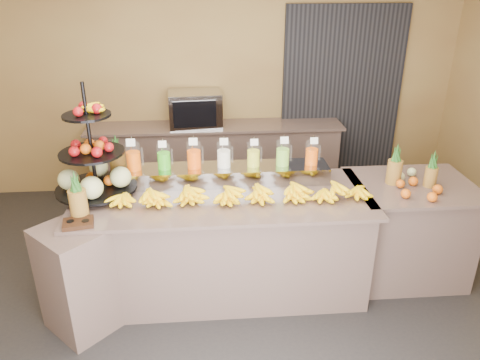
{
  "coord_description": "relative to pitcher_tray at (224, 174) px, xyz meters",
  "views": [
    {
      "loc": [
        -0.13,
        -3.22,
        2.68
      ],
      "look_at": [
        0.15,
        0.3,
        1.07
      ],
      "focal_mm": 35.0,
      "sensor_mm": 36.0,
      "label": 1
    }
  ],
  "objects": [
    {
      "name": "banana_heap",
      "position": [
        0.13,
        -0.35,
        0.01
      ],
      "size": [
        2.17,
        0.2,
        0.18
      ],
      "color": "yellow",
      "rests_on": "buffet_counter"
    },
    {
      "name": "buffet_counter",
      "position": [
        -0.14,
        -0.32,
        -0.54
      ],
      "size": [
        2.75,
        1.25,
        0.93
      ],
      "color": "gray",
      "rests_on": "ground"
    },
    {
      "name": "juice_pitcher_milk",
      "position": [
        -0.0,
        -0.0,
        0.17
      ],
      "size": [
        0.12,
        0.13,
        0.29
      ],
      "color": "silver",
      "rests_on": "pitcher_tray"
    },
    {
      "name": "room_envelope",
      "position": [
        0.16,
        0.21,
        0.87
      ],
      "size": [
        6.04,
        5.02,
        2.82
      ],
      "color": "brown",
      "rests_on": "ground"
    },
    {
      "name": "ground",
      "position": [
        -0.03,
        -0.58,
        -1.01
      ],
      "size": [
        6.0,
        6.0,
        0.0
      ],
      "primitive_type": "plane",
      "color": "black",
      "rests_on": "ground"
    },
    {
      "name": "back_ledge",
      "position": [
        -0.03,
        1.67,
        -0.54
      ],
      "size": [
        3.1,
        0.55,
        0.93
      ],
      "color": "gray",
      "rests_on": "ground"
    },
    {
      "name": "juice_pitcher_orange_a",
      "position": [
        -0.78,
        -0.0,
        0.18
      ],
      "size": [
        0.13,
        0.13,
        0.31
      ],
      "color": "silver",
      "rests_on": "pitcher_tray"
    },
    {
      "name": "juice_pitcher_lime",
      "position": [
        0.52,
        -0.0,
        0.17
      ],
      "size": [
        0.12,
        0.12,
        0.29
      ],
      "color": "silver",
      "rests_on": "pitcher_tray"
    },
    {
      "name": "condiment_caddy",
      "position": [
        -1.12,
        -0.68,
        -0.06
      ],
      "size": [
        0.25,
        0.2,
        0.03
      ],
      "primitive_type": "cube",
      "rotation": [
        0.0,
        0.0,
        0.19
      ],
      "color": "black",
      "rests_on": "buffet_counter"
    },
    {
      "name": "pineapple_left_b",
      "position": [
        -0.95,
        0.15,
        0.09
      ],
      "size": [
        0.14,
        0.14,
        0.42
      ],
      "rotation": [
        0.0,
        0.0,
        0.23
      ],
      "color": "brown",
      "rests_on": "buffet_counter"
    },
    {
      "name": "oven_warmer",
      "position": [
        -0.27,
        1.67,
        0.13
      ],
      "size": [
        0.65,
        0.48,
        0.41
      ],
      "primitive_type": "cube",
      "rotation": [
        0.0,
        0.0,
        0.07
      ],
      "color": "gray",
      "rests_on": "back_ledge"
    },
    {
      "name": "fruit_stand",
      "position": [
        -1.04,
        -0.14,
        0.17
      ],
      "size": [
        0.69,
        0.69,
        0.95
      ],
      "rotation": [
        0.0,
        0.0,
        0.01
      ],
      "color": "black",
      "rests_on": "buffet_counter"
    },
    {
      "name": "juice_pitcher_orange_c",
      "position": [
        0.78,
        -0.0,
        0.17
      ],
      "size": [
        0.11,
        0.12,
        0.28
      ],
      "color": "silver",
      "rests_on": "pitcher_tray"
    },
    {
      "name": "pitcher_tray",
      "position": [
        0.0,
        0.0,
        0.0
      ],
      "size": [
        1.85,
        0.3,
        0.15
      ],
      "primitive_type": "cube",
      "color": "gray",
      "rests_on": "buffet_counter"
    },
    {
      "name": "juice_pitcher_orange_b",
      "position": [
        -0.26,
        -0.0,
        0.18
      ],
      "size": [
        0.13,
        0.13,
        0.3
      ],
      "color": "silver",
      "rests_on": "pitcher_tray"
    },
    {
      "name": "juice_pitcher_lemon",
      "position": [
        0.26,
        -0.0,
        0.17
      ],
      "size": [
        0.12,
        0.12,
        0.28
      ],
      "color": "silver",
      "rests_on": "pitcher_tray"
    },
    {
      "name": "right_fruit_pile",
      "position": [
        1.63,
        -0.27,
        -0.01
      ],
      "size": [
        0.41,
        0.39,
        0.21
      ],
      "color": "brown",
      "rests_on": "right_counter"
    },
    {
      "name": "right_counter",
      "position": [
        1.67,
        -0.18,
        -0.54
      ],
      "size": [
        1.08,
        0.88,
        0.93
      ],
      "color": "gray",
      "rests_on": "ground"
    },
    {
      "name": "pineapple_left_a",
      "position": [
        -1.13,
        -0.56,
        0.07
      ],
      "size": [
        0.14,
        0.14,
        0.39
      ],
      "rotation": [
        0.0,
        0.0,
        -0.0
      ],
      "color": "brown",
      "rests_on": "buffet_counter"
    },
    {
      "name": "juice_pitcher_green",
      "position": [
        -0.52,
        -0.0,
        0.17
      ],
      "size": [
        0.12,
        0.12,
        0.28
      ],
      "color": "silver",
      "rests_on": "pitcher_tray"
    }
  ]
}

